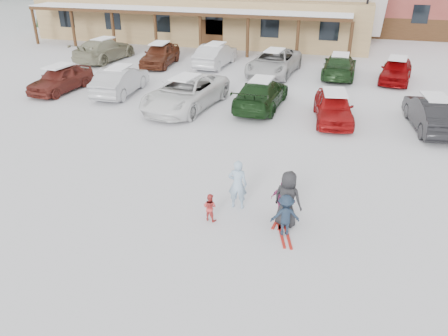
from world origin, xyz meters
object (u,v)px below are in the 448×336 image
(parked_car_9, at_px, (216,55))
(parked_car_2, at_px, (186,92))
(adult_skier, at_px, (238,184))
(toddler_red, at_px, (210,207))
(parked_car_5, at_px, (433,113))
(parked_car_8, at_px, (160,54))
(child_navy, at_px, (285,215))
(parked_car_7, at_px, (104,50))
(parked_car_1, at_px, (120,81))
(parked_car_0, at_px, (60,79))
(parked_car_4, at_px, (333,107))
(parked_car_12, at_px, (396,70))
(lamp_post, at_px, (367,9))
(bystander_dark, at_px, (288,199))
(parked_car_11, at_px, (339,66))
(parked_car_10, at_px, (274,62))
(child_magenta, at_px, (283,200))
(parked_car_3, at_px, (261,94))

(parked_car_9, bearing_deg, parked_car_2, 101.35)
(adult_skier, height_order, parked_car_2, adult_skier)
(adult_skier, distance_m, toddler_red, 1.15)
(parked_car_5, bearing_deg, parked_car_8, -33.16)
(child_navy, distance_m, parked_car_7, 23.48)
(parked_car_1, distance_m, parked_car_7, 8.40)
(parked_car_2, bearing_deg, child_navy, -47.01)
(parked_car_0, relative_size, parked_car_9, 0.91)
(adult_skier, bearing_deg, parked_car_4, -110.24)
(parked_car_7, height_order, parked_car_8, parked_car_7)
(parked_car_8, relative_size, parked_car_12, 1.06)
(parked_car_0, relative_size, parked_car_1, 0.93)
(lamp_post, distance_m, parked_car_0, 21.73)
(lamp_post, xyz_separation_m, adult_skier, (-3.53, -23.62, -2.48))
(adult_skier, distance_m, parked_car_12, 17.33)
(bystander_dark, bearing_deg, parked_car_2, -37.35)
(parked_car_9, bearing_deg, bystander_dark, 117.27)
(parked_car_4, relative_size, parked_car_8, 0.92)
(toddler_red, distance_m, parked_car_1, 13.57)
(parked_car_7, xyz_separation_m, parked_car_11, (16.22, 0.09, -0.08))
(child_navy, xyz_separation_m, parked_car_4, (0.73, 9.58, 0.07))
(parked_car_7, distance_m, parked_car_10, 12.23)
(parked_car_2, bearing_deg, parked_car_7, 147.36)
(toddler_red, bearing_deg, parked_car_0, -29.05)
(lamp_post, relative_size, child_magenta, 4.65)
(parked_car_3, relative_size, parked_car_4, 1.22)
(child_magenta, relative_size, parked_car_5, 0.28)
(parked_car_3, xyz_separation_m, parked_car_7, (-12.75, 7.00, 0.05))
(bystander_dark, bearing_deg, parked_car_11, -75.12)
(parked_car_0, relative_size, parked_car_5, 0.94)
(toddler_red, xyz_separation_m, bystander_dark, (2.20, 0.38, 0.42))
(parked_car_1, xyz_separation_m, parked_car_8, (-0.55, 6.66, 0.01))
(parked_car_11, bearing_deg, parked_car_4, 91.43)
(parked_car_5, distance_m, parked_car_10, 11.13)
(parked_car_1, bearing_deg, parked_car_5, 172.94)
(parked_car_3, height_order, parked_car_7, parked_car_7)
(parked_car_11, bearing_deg, parked_car_12, 177.62)
(parked_car_0, distance_m, parked_car_4, 14.90)
(child_navy, bearing_deg, parked_car_2, -73.43)
(parked_car_8, bearing_deg, parked_car_5, -29.40)
(toddler_red, relative_size, parked_car_1, 0.19)
(bystander_dark, xyz_separation_m, parked_car_4, (0.76, 9.08, -0.16))
(child_navy, xyz_separation_m, parked_car_11, (0.62, 17.63, 0.07))
(parked_car_7, height_order, parked_car_10, parked_car_7)
(child_magenta, xyz_separation_m, parked_car_11, (0.82, 16.80, 0.07))
(parked_car_2, height_order, parked_car_3, parked_car_2)
(parked_car_0, height_order, parked_car_8, parked_car_8)
(parked_car_1, height_order, parked_car_4, parked_car_1)
(toddler_red, height_order, parked_car_8, parked_car_8)
(child_navy, relative_size, parked_car_0, 0.30)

